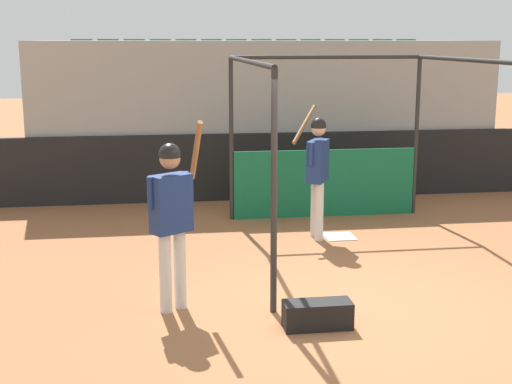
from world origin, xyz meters
name	(u,v)px	position (x,y,z in m)	size (l,w,h in m)	color
ground_plane	(355,311)	(0.00, 0.00, 0.00)	(60.00, 60.00, 0.00)	#935B38
outfield_wall	(271,166)	(0.00, 5.66, 0.61)	(24.00, 0.12, 1.22)	black
bleacher_section	(258,112)	(0.00, 7.32, 1.45)	(8.70, 3.20, 2.90)	#9E9E99
batting_cage	(339,152)	(0.66, 3.33, 1.22)	(3.17, 4.18, 2.65)	#282828
home_plate	(339,236)	(0.58, 2.91, 0.01)	(0.44, 0.44, 0.02)	white
player_batter	(317,166)	(0.23, 2.92, 1.09)	(0.58, 0.94, 1.92)	silver
player_waiting	(172,210)	(-1.95, 0.32, 1.12)	(0.61, 0.66, 2.07)	silver
equipment_bag	(317,315)	(-0.52, -0.39, 0.14)	(0.70, 0.28, 0.28)	black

